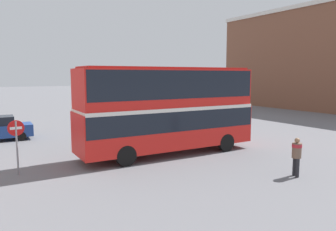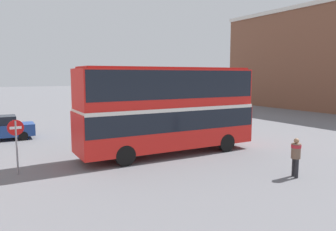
% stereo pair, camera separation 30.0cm
% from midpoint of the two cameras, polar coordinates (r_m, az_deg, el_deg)
% --- Properties ---
extents(ground_plane, '(240.00, 240.00, 0.00)m').
position_cam_midpoint_polar(ground_plane, '(19.90, 0.55, -5.86)').
color(ground_plane, slate).
extents(building_row_right, '(10.26, 30.66, 13.13)m').
position_cam_midpoint_polar(building_row_right, '(47.41, 27.02, 8.88)').
color(building_row_right, brown).
rests_on(building_row_right, ground_plane).
extents(double_decker_bus, '(10.24, 2.83, 4.87)m').
position_cam_midpoint_polar(double_decker_bus, '(18.28, -0.47, 1.84)').
color(double_decker_bus, red).
rests_on(double_decker_bus, ground_plane).
extents(pedestrian_foreground, '(0.56, 0.56, 1.73)m').
position_cam_midpoint_polar(pedestrian_foreground, '(15.43, 20.97, -6.10)').
color(pedestrian_foreground, '#232328').
rests_on(pedestrian_foreground, ground_plane).
extents(no_entry_sign, '(0.70, 0.08, 2.48)m').
position_cam_midpoint_polar(no_entry_sign, '(16.02, -25.38, -3.52)').
color(no_entry_sign, gray).
rests_on(no_entry_sign, ground_plane).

